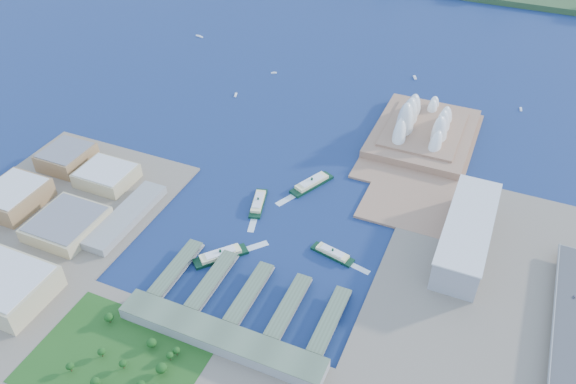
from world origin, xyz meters
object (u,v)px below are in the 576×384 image
at_px(car_c, 574,297).
at_px(toaster_building, 467,234).
at_px(ferry_a, 258,201).
at_px(ferry_d, 333,252).
at_px(ferry_c, 220,254).
at_px(ferry_b, 312,182).
at_px(opera_house, 426,118).

bearing_deg(car_c, toaster_building, 158.33).
xyz_separation_m(ferry_a, ferry_d, (109.78, -44.88, -0.43)).
distance_m(toaster_building, ferry_c, 262.49).
bearing_deg(ferry_a, ferry_c, -104.10).
bearing_deg(car_c, ferry_c, -167.69).
bearing_deg(ferry_c, ferry_d, -113.43).
distance_m(ferry_b, car_c, 311.14).
height_order(opera_house, ferry_c, opera_house).
height_order(ferry_b, car_c, car_c).
bearing_deg(toaster_building, ferry_d, -151.89).
height_order(opera_house, toaster_building, opera_house).
bearing_deg(toaster_building, opera_house, 114.23).
relative_size(toaster_building, ferry_b, 2.53).
xyz_separation_m(opera_house, ferry_d, (-36.18, -267.41, -27.40)).
height_order(ferry_d, car_c, car_c).
height_order(toaster_building, ferry_b, toaster_building).
xyz_separation_m(ferry_c, ferry_d, (107.75, 50.73, -0.95)).
distance_m(ferry_b, ferry_d, 123.19).
distance_m(ferry_b, ferry_c, 160.93).
distance_m(ferry_c, ferry_d, 119.09).
bearing_deg(ferry_b, ferry_c, -80.43).
bearing_deg(ferry_a, car_c, -18.77).
bearing_deg(ferry_c, car_c, -126.34).
bearing_deg(opera_house, ferry_a, -123.26).
height_order(toaster_building, ferry_a, toaster_building).
height_order(ferry_a, ferry_c, ferry_c).
xyz_separation_m(ferry_d, car_c, (235.18, 24.10, 10.85)).
relative_size(ferry_a, ferry_b, 0.87).
height_order(toaster_building, ferry_d, toaster_building).
xyz_separation_m(toaster_building, car_c, (109.00, -43.31, -5.06)).
relative_size(toaster_building, ferry_a, 2.92).
xyz_separation_m(ferry_b, car_c, (300.43, -80.38, 9.64)).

